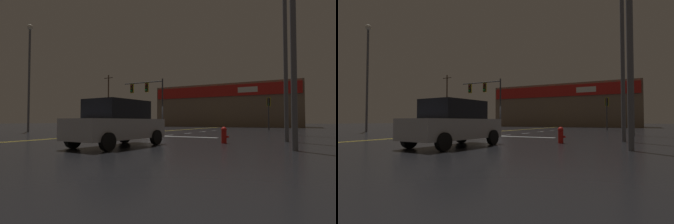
{
  "view_description": "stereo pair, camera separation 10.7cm",
  "coord_description": "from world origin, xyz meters",
  "views": [
    {
      "loc": [
        12.98,
        -22.18,
        1.02
      ],
      "look_at": [
        0.0,
        2.51,
        2.0
      ],
      "focal_mm": 28.0,
      "sensor_mm": 36.0,
      "label": 1
    },
    {
      "loc": [
        13.07,
        -22.13,
        1.02
      ],
      "look_at": [
        0.0,
        2.51,
        2.0
      ],
      "focal_mm": 28.0,
      "sensor_mm": 36.0,
      "label": 2
    }
  ],
  "objects": [
    {
      "name": "ground_plane",
      "position": [
        0.0,
        0.0,
        0.0
      ],
      "size": [
        200.0,
        200.0,
        0.0
      ],
      "primitive_type": "plane",
      "color": "black"
    },
    {
      "name": "road_markings",
      "position": [
        0.71,
        -1.11,
        0.0
      ],
      "size": [
        12.44,
        60.0,
        0.01
      ],
      "color": "gold",
      "rests_on": "ground"
    },
    {
      "name": "traffic_signal_median",
      "position": [
        -1.66,
        0.77,
        4.06
      ],
      "size": [
        4.74,
        0.36,
        5.31
      ],
      "color": "#38383D",
      "rests_on": "ground"
    },
    {
      "name": "traffic_signal_corner_northeast",
      "position": [
        9.39,
        8.67,
        2.68
      ],
      "size": [
        0.42,
        0.36,
        3.65
      ],
      "color": "#38383D",
      "rests_on": "ground"
    },
    {
      "name": "streetlight_near_right",
      "position": [
        12.14,
        -7.89,
        6.31
      ],
      "size": [
        0.56,
        0.56,
        9.96
      ],
      "color": "#59595E",
      "rests_on": "ground"
    },
    {
      "name": "streetlight_median_approach",
      "position": [
        -11.02,
        -5.9,
        6.67
      ],
      "size": [
        0.56,
        0.56,
        10.61
      ],
      "color": "#59595E",
      "rests_on": "ground"
    },
    {
      "name": "streetlight_far_right",
      "position": [
        12.34,
        -1.53,
        7.49
      ],
      "size": [
        0.56,
        0.56,
        12.14
      ],
      "color": "#59595E",
      "rests_on": "ground"
    },
    {
      "name": "fire_hydrant",
      "position": [
        9.62,
        -10.21,
        0.4
      ],
      "size": [
        0.35,
        0.26,
        0.76
      ],
      "color": "red",
      "rests_on": "ground"
    },
    {
      "name": "parked_car",
      "position": [
        6.2,
        -13.7,
        0.95
      ],
      "size": [
        2.27,
        4.42,
        1.88
      ],
      "color": "#ADADB2",
      "rests_on": "ground"
    },
    {
      "name": "building_backdrop",
      "position": [
        0.0,
        27.49,
        3.82
      ],
      "size": [
        25.91,
        10.23,
        7.61
      ],
      "color": "#7A6651",
      "rests_on": "ground"
    },
    {
      "name": "utility_pole_row",
      "position": [
        1.34,
        20.29,
        6.02
      ],
      "size": [
        48.27,
        0.26,
        12.48
      ],
      "color": "#4C3828",
      "rests_on": "ground"
    }
  ]
}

